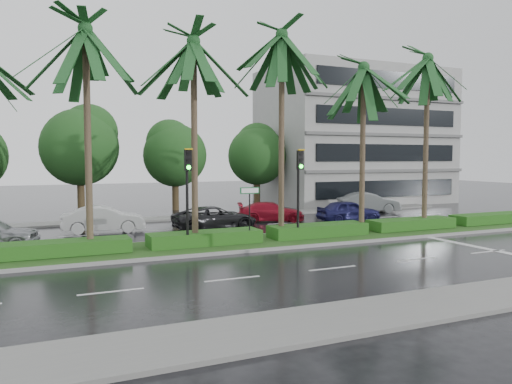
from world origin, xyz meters
name	(u,v)px	position (x,y,z in m)	size (l,w,h in m)	color
ground	(274,246)	(0.00, 0.00, 0.00)	(120.00, 120.00, 0.00)	black
near_sidewalk	(435,304)	(0.00, -10.20, 0.06)	(40.00, 2.40, 0.12)	slate
far_sidewalk	(197,217)	(0.00, 12.00, 0.06)	(40.00, 2.00, 0.12)	slate
median	(264,241)	(0.00, 1.00, 0.08)	(36.00, 4.00, 0.15)	gray
hedge	(265,234)	(0.00, 1.00, 0.45)	(35.20, 1.40, 0.60)	#1C4B15
lane_markings	(334,243)	(3.04, -0.43, 0.01)	(34.00, 13.06, 0.01)	silver
palm_row	(240,61)	(-1.25, 1.02, 8.57)	(26.30, 4.20, 10.68)	#463D28
signal_median_left	(188,183)	(-4.00, 0.30, 3.00)	(0.34, 0.42, 4.36)	black
signal_median_right	(299,181)	(1.50, 0.30, 3.00)	(0.34, 0.42, 4.36)	black
street_sign	(250,201)	(-1.00, 0.48, 2.12)	(0.95, 0.09, 2.60)	black
bg_trees	(173,149)	(-0.16, 17.59, 4.73)	(32.96, 5.54, 8.00)	#3C301B
building	(354,137)	(17.00, 18.00, 6.00)	(16.00, 10.00, 12.00)	gray
car_white	(104,219)	(-6.63, 7.75, 0.73)	(4.40, 1.54, 1.45)	#B2B2B2
car_darkgrey	(215,218)	(-0.70, 6.16, 0.67)	(4.83, 2.23, 1.34)	black
car_red	(271,212)	(3.80, 8.16, 0.62)	(4.29, 1.74, 1.24)	maroon
car_blue	(349,211)	(8.30, 6.03, 0.69)	(4.08, 1.64, 1.39)	#1B1B51
car_grey	(368,202)	(12.80, 10.00, 0.75)	(4.54, 1.58, 1.49)	slate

